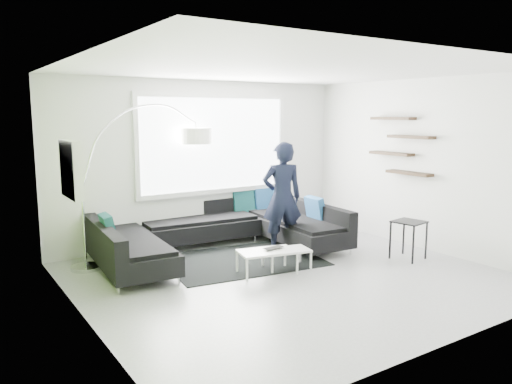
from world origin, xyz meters
TOP-DOWN VIEW (x-y plane):
  - ground at (0.00, 0.00)m, footprint 5.50×5.50m
  - room_shell at (0.04, 0.21)m, footprint 5.54×5.04m
  - sectional_sofa at (-0.28, 1.53)m, footprint 3.96×2.62m
  - rug at (-0.15, 1.01)m, footprint 2.49×1.96m
  - coffee_table at (0.01, 0.30)m, footprint 1.12×0.79m
  - arc_lamp at (-2.26, 1.88)m, footprint 2.25×0.78m
  - side_table at (2.05, -0.33)m, footprint 0.50×0.50m
  - person at (0.68, 1.10)m, footprint 0.93×0.85m
  - laptop at (-0.06, 0.24)m, footprint 0.35×0.26m

SIDE VIEW (x-z plane):
  - ground at x=0.00m, z-range 0.00..0.00m
  - rug at x=-0.15m, z-range 0.00..0.01m
  - coffee_table at x=0.01m, z-range 0.00..0.33m
  - side_table at x=2.05m, z-range 0.00..0.60m
  - laptop at x=-0.06m, z-range 0.33..0.36m
  - sectional_sofa at x=-0.28m, z-range -0.05..0.77m
  - person at x=0.68m, z-range 0.00..1.79m
  - arc_lamp at x=-2.26m, z-range 0.00..2.39m
  - room_shell at x=0.04m, z-range 0.40..3.22m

